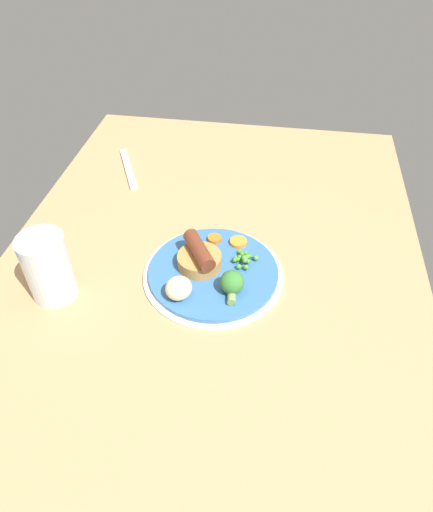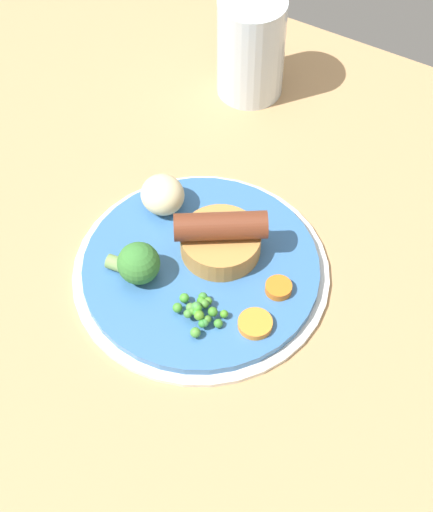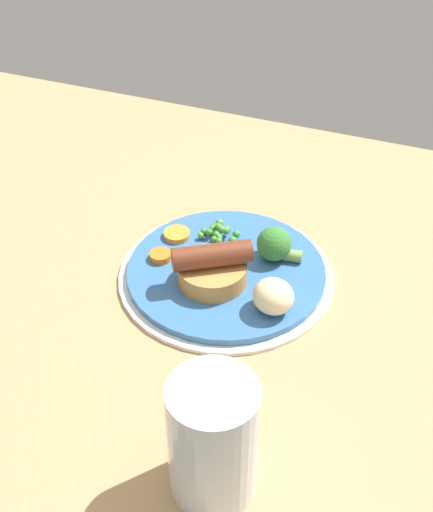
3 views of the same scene
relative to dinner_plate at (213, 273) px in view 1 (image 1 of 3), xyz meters
The scene contains 10 objects.
dining_table 5.47cm from the dinner_plate, 12.40° to the left, with size 110.00×80.00×3.00cm, color tan.
dinner_plate is the anchor object (origin of this frame).
sausage_pudding 3.99cm from the dinner_plate, 74.54° to the left, with size 9.18×8.03×5.20cm.
pea_pile 6.29cm from the dinner_plate, 61.69° to the right, with size 5.21×4.68×1.90cm.
broccoli_floret_near 6.83cm from the dinner_plate, 139.67° to the right, with size 5.64×4.20×4.20cm.
potato_chunk_0 9.08cm from the dinner_plate, 146.84° to the left, with size 4.45×4.71×3.89cm, color beige.
carrot_slice_1 8.24cm from the dinner_plate, ahead, with size 2.61×2.61×0.86cm, color orange.
carrot_slice_2 8.81cm from the dinner_plate, 24.36° to the right, with size 3.29×3.29×0.72cm, color orange.
fork 41.59cm from the dinner_plate, 38.96° to the left, with size 18.00×1.60×0.60cm, color silver.
drinking_glass 28.57cm from the dinner_plate, 107.99° to the left, with size 7.81×7.81×12.44cm, color silver.
Camera 1 is at (-63.20, -10.93, 62.47)cm, focal length 32.00 mm.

